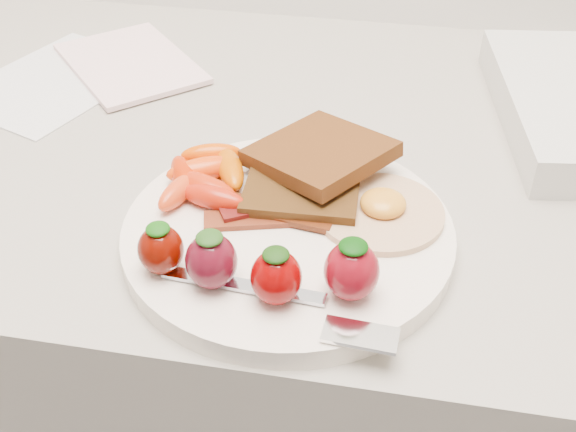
# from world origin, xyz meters

# --- Properties ---
(counter) EXTENTS (2.00, 0.60, 0.90)m
(counter) POSITION_xyz_m (0.00, 1.70, 0.45)
(counter) COLOR gray
(counter) RESTS_ON ground
(plate) EXTENTS (0.27, 0.27, 0.02)m
(plate) POSITION_xyz_m (0.01, 1.54, 0.91)
(plate) COLOR white
(plate) RESTS_ON counter
(toast_lower) EXTENTS (0.10, 0.10, 0.01)m
(toast_lower) POSITION_xyz_m (0.01, 1.59, 0.93)
(toast_lower) COLOR black
(toast_lower) RESTS_ON plate
(toast_upper) EXTENTS (0.14, 0.14, 0.02)m
(toast_upper) POSITION_xyz_m (0.02, 1.62, 0.94)
(toast_upper) COLOR #451B0E
(toast_upper) RESTS_ON toast_lower
(fried_egg) EXTENTS (0.14, 0.14, 0.02)m
(fried_egg) POSITION_xyz_m (0.08, 1.57, 0.92)
(fried_egg) COLOR beige
(fried_egg) RESTS_ON plate
(bacon_strips) EXTENTS (0.11, 0.07, 0.01)m
(bacon_strips) POSITION_xyz_m (-0.01, 1.55, 0.92)
(bacon_strips) COLOR #4C140D
(bacon_strips) RESTS_ON plate
(baby_carrots) EXTENTS (0.09, 0.11, 0.02)m
(baby_carrots) POSITION_xyz_m (-0.07, 1.58, 0.93)
(baby_carrots) COLOR #EA4009
(baby_carrots) RESTS_ON plate
(strawberries) EXTENTS (0.18, 0.05, 0.05)m
(strawberries) POSITION_xyz_m (0.00, 1.46, 0.94)
(strawberries) COLOR #560800
(strawberries) RESTS_ON plate
(fork) EXTENTS (0.18, 0.06, 0.00)m
(fork) POSITION_xyz_m (0.03, 1.45, 0.92)
(fork) COLOR silver
(fork) RESTS_ON plate
(paper_sheet) EXTENTS (0.22, 0.25, 0.00)m
(paper_sheet) POSITION_xyz_m (-0.30, 1.77, 0.90)
(paper_sheet) COLOR silver
(paper_sheet) RESTS_ON counter
(notepad) EXTENTS (0.22, 0.22, 0.01)m
(notepad) POSITION_xyz_m (-0.23, 1.82, 0.91)
(notepad) COLOR #FACECF
(notepad) RESTS_ON paper_sheet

